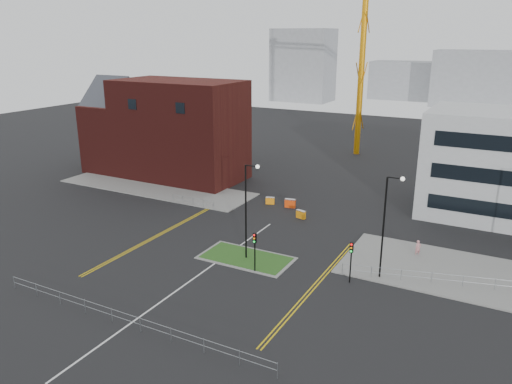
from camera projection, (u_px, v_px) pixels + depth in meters
ground at (177, 290)px, 40.70m from camera, size 200.00×200.00×0.00m
pavement_left at (156, 187)px, 68.19m from camera, size 28.00×8.00×0.12m
pavement_right at (485, 278)px, 42.58m from camera, size 24.00×10.00×0.12m
island_kerb at (246, 258)px, 46.53m from camera, size 8.60×4.60×0.08m
grass_island at (246, 258)px, 46.52m from camera, size 8.00×4.00×0.12m
brick_building at (163, 129)px, 72.55m from camera, size 24.20×10.07×14.24m
streetlamp_island at (248, 204)px, 44.82m from camera, size 1.46×0.36×9.18m
streetlamp_right_near at (387, 219)px, 41.11m from camera, size 1.46×0.36×9.18m
traffic_light_island at (255, 245)px, 43.17m from camera, size 0.28×0.33×3.65m
traffic_light_right at (351, 254)px, 41.26m from camera, size 0.28×0.33×3.65m
railing_front at (126, 317)px, 35.42m from camera, size 24.05×0.05×1.10m
railing_left at (193, 200)px, 60.58m from camera, size 6.05×0.05×1.10m
railing_right at (463, 279)px, 40.93m from camera, size 19.05×5.05×1.10m
centre_line at (191, 280)px, 42.39m from camera, size 0.15×30.00×0.01m
yellow_left_a at (165, 231)px, 53.17m from camera, size 0.12×24.00×0.01m
yellow_left_b at (168, 231)px, 53.03m from camera, size 0.12×24.00×0.01m
yellow_right_a at (313, 286)px, 41.48m from camera, size 0.12×20.00×0.01m
yellow_right_b at (316, 286)px, 41.35m from camera, size 0.12×20.00×0.01m
skyline_a at (303, 65)px, 156.38m from camera, size 18.00×12.00×22.00m
skyline_b at (477, 79)px, 143.21m from camera, size 24.00×12.00×16.00m
skyline_d at (419, 81)px, 160.32m from camera, size 30.00×12.00×12.00m
pedestrian at (418, 248)px, 46.88m from camera, size 0.68×0.65×1.56m
barrier_left at (270, 200)px, 61.44m from camera, size 1.13×0.69×0.90m
barrier_mid at (301, 214)px, 56.63m from camera, size 1.19×0.65×0.95m
barrier_right at (290, 203)px, 60.18m from camera, size 1.33×0.62×1.08m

